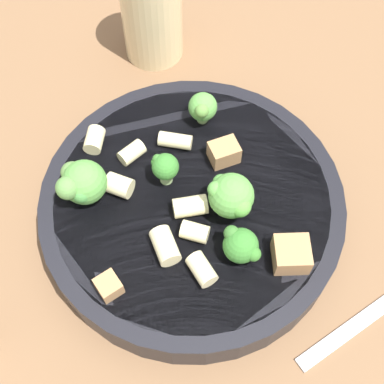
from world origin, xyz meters
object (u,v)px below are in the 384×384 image
at_px(chicken_chunk_1, 224,152).
at_px(drinking_glass, 152,14).
at_px(pasta_bowl, 192,207).
at_px(rigatoni_4, 119,186).
at_px(rigatoni_0, 94,140).
at_px(rigatoni_1, 190,206).
at_px(rigatoni_6, 175,141).
at_px(broccoli_floret_2, 231,196).
at_px(rigatoni_2, 165,246).
at_px(rigatoni_5, 132,153).
at_px(rigatoni_7, 202,269).
at_px(chicken_chunk_0, 109,286).
at_px(broccoli_floret_3, 165,167).
at_px(broccoli_floret_4, 81,183).
at_px(broccoli_floret_0, 241,245).
at_px(broccoli_floret_1, 205,107).
at_px(chicken_chunk_2, 291,254).
at_px(rigatoni_3, 195,232).

relative_size(chicken_chunk_1, drinking_glass, 0.21).
bearing_deg(pasta_bowl, rigatoni_4, -179.72).
xyz_separation_m(rigatoni_0, rigatoni_1, (0.09, -0.06, 0.00)).
bearing_deg(rigatoni_6, rigatoni_1, -72.36).
bearing_deg(rigatoni_6, pasta_bowl, -68.10).
bearing_deg(rigatoni_6, rigatoni_4, -127.49).
height_order(broccoli_floret_2, rigatoni_2, broccoli_floret_2).
height_order(rigatoni_5, rigatoni_7, rigatoni_7).
bearing_deg(chicken_chunk_0, broccoli_floret_3, 74.25).
bearing_deg(broccoli_floret_4, rigatoni_4, 16.57).
relative_size(rigatoni_2, rigatoni_6, 0.97).
bearing_deg(rigatoni_5, rigatoni_4, -97.02).
bearing_deg(rigatoni_5, broccoli_floret_0, -39.28).
xyz_separation_m(broccoli_floret_4, rigatoni_7, (0.10, -0.06, -0.01)).
relative_size(broccoli_floret_4, drinking_glass, 0.34).
height_order(broccoli_floret_1, rigatoni_2, broccoli_floret_1).
bearing_deg(broccoli_floret_1, rigatoni_5, -141.28).
distance_m(broccoli_floret_1, chicken_chunk_2, 0.15).
relative_size(broccoli_floret_3, chicken_chunk_0, 1.80).
bearing_deg(chicken_chunk_1, rigatoni_6, 167.82).
distance_m(rigatoni_5, rigatoni_7, 0.12).
height_order(rigatoni_5, drinking_glass, drinking_glass).
bearing_deg(drinking_glass, broccoli_floret_2, -65.26).
relative_size(rigatoni_2, rigatoni_5, 1.26).
bearing_deg(broccoli_floret_1, rigatoni_1, -91.33).
bearing_deg(broccoli_floret_4, chicken_chunk_2, -12.39).
xyz_separation_m(broccoli_floret_2, rigatoni_7, (-0.02, -0.06, -0.02)).
relative_size(broccoli_floret_3, rigatoni_2, 1.15).
relative_size(rigatoni_2, rigatoni_3, 1.29).
height_order(rigatoni_3, rigatoni_6, rigatoni_3).
bearing_deg(rigatoni_2, rigatoni_3, 35.56).
distance_m(rigatoni_2, chicken_chunk_2, 0.10).
xyz_separation_m(rigatoni_5, rigatoni_6, (0.04, 0.02, -0.00)).
bearing_deg(broccoli_floret_2, drinking_glass, 114.74).
xyz_separation_m(chicken_chunk_1, drinking_glass, (-0.09, 0.16, 0.00)).
bearing_deg(chicken_chunk_0, rigatoni_2, 44.27).
xyz_separation_m(broccoli_floret_3, chicken_chunk_0, (-0.03, -0.10, -0.01)).
height_order(chicken_chunk_1, drinking_glass, drinking_glass).
distance_m(rigatoni_6, drinking_glass, 0.15).
distance_m(rigatoni_4, chicken_chunk_0, 0.09).
relative_size(broccoli_floret_3, drinking_glass, 0.28).
bearing_deg(drinking_glass, rigatoni_6, -73.60).
relative_size(broccoli_floret_0, chicken_chunk_0, 1.76).
bearing_deg(rigatoni_5, broccoli_floret_3, -31.01).
xyz_separation_m(broccoli_floret_1, rigatoni_3, (0.00, -0.12, -0.01)).
xyz_separation_m(broccoli_floret_1, chicken_chunk_1, (0.02, -0.04, -0.01)).
relative_size(broccoli_floret_0, chicken_chunk_1, 1.29).
height_order(broccoli_floret_0, chicken_chunk_2, broccoli_floret_0).
height_order(pasta_bowl, broccoli_floret_2, broccoli_floret_2).
relative_size(rigatoni_1, rigatoni_3, 1.26).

